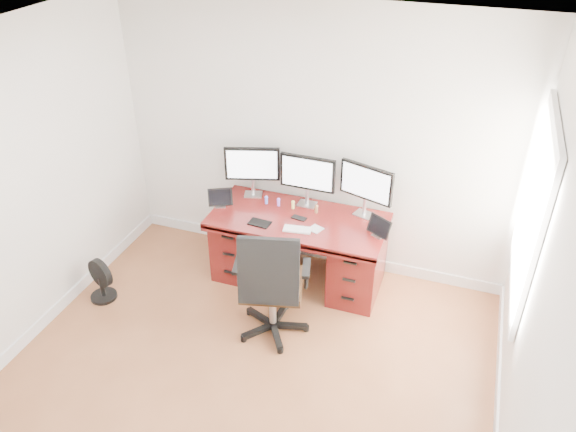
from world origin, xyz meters
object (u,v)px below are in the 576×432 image
(desk, at_px, (299,246))
(monitor_center, at_px, (307,175))
(keyboard, at_px, (297,229))
(office_chair, at_px, (272,301))
(floor_fan, at_px, (101,281))

(desk, relative_size, monitor_center, 3.09)
(desk, distance_m, keyboard, 0.43)
(office_chair, relative_size, floor_fan, 2.63)
(floor_fan, bearing_deg, keyboard, 40.05)
(office_chair, xyz_separation_m, floor_fan, (-1.75, -0.09, -0.17))
(monitor_center, bearing_deg, keyboard, -82.11)
(keyboard, bearing_deg, office_chair, -100.78)
(keyboard, bearing_deg, monitor_center, 88.62)
(desk, xyz_separation_m, floor_fan, (-1.72, -0.94, -0.19))
(office_chair, bearing_deg, floor_fan, 168.45)
(desk, xyz_separation_m, office_chair, (0.03, -0.85, -0.02))
(floor_fan, relative_size, keyboard, 1.68)
(office_chair, height_order, keyboard, office_chair)
(monitor_center, distance_m, keyboard, 0.58)
(office_chair, distance_m, monitor_center, 1.30)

